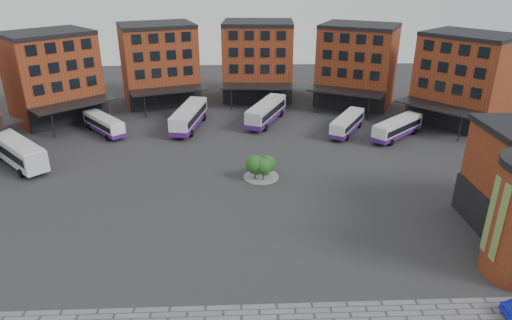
{
  "coord_description": "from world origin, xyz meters",
  "views": [
    {
      "loc": [
        -0.8,
        -39.36,
        24.81
      ],
      "look_at": [
        1.2,
        8.26,
        4.0
      ],
      "focal_mm": 32.0,
      "sensor_mm": 36.0,
      "label": 1
    }
  ],
  "objects_px": {
    "bus_c": "(189,117)",
    "bus_d": "(266,112)",
    "bus_e": "(347,123)",
    "tree_island": "(261,166)",
    "bus_b": "(104,124)",
    "bus_a": "(17,150)",
    "bus_f": "(397,128)"
  },
  "relations": [
    {
      "from": "tree_island",
      "to": "bus_e",
      "type": "relative_size",
      "value": 0.44
    },
    {
      "from": "bus_d",
      "to": "bus_e",
      "type": "height_order",
      "value": "bus_d"
    },
    {
      "from": "tree_island",
      "to": "bus_a",
      "type": "height_order",
      "value": "bus_a"
    },
    {
      "from": "bus_c",
      "to": "bus_d",
      "type": "xyz_separation_m",
      "value": [
        12.55,
        2.14,
        -0.04
      ]
    },
    {
      "from": "bus_a",
      "to": "bus_e",
      "type": "xyz_separation_m",
      "value": [
        46.06,
        10.54,
        -0.52
      ]
    },
    {
      "from": "bus_e",
      "to": "tree_island",
      "type": "bearing_deg",
      "value": -101.0
    },
    {
      "from": "bus_c",
      "to": "bus_d",
      "type": "bearing_deg",
      "value": 20.12
    },
    {
      "from": "bus_a",
      "to": "bus_c",
      "type": "height_order",
      "value": "bus_c"
    },
    {
      "from": "bus_b",
      "to": "bus_d",
      "type": "xyz_separation_m",
      "value": [
        25.65,
        4.15,
        0.36
      ]
    },
    {
      "from": "bus_b",
      "to": "bus_c",
      "type": "relative_size",
      "value": 0.71
    },
    {
      "from": "tree_island",
      "to": "bus_e",
      "type": "bearing_deg",
      "value": 48.15
    },
    {
      "from": "bus_d",
      "to": "bus_a",
      "type": "bearing_deg",
      "value": -130.82
    },
    {
      "from": "bus_e",
      "to": "bus_f",
      "type": "relative_size",
      "value": 1.05
    },
    {
      "from": "bus_b",
      "to": "bus_c",
      "type": "height_order",
      "value": "bus_c"
    },
    {
      "from": "bus_a",
      "to": "bus_c",
      "type": "bearing_deg",
      "value": -10.92
    },
    {
      "from": "bus_c",
      "to": "bus_f",
      "type": "relative_size",
      "value": 1.35
    },
    {
      "from": "bus_b",
      "to": "bus_c",
      "type": "xyz_separation_m",
      "value": [
        13.1,
        2.01,
        0.4
      ]
    },
    {
      "from": "bus_a",
      "to": "bus_f",
      "type": "height_order",
      "value": "bus_a"
    },
    {
      "from": "bus_a",
      "to": "bus_d",
      "type": "relative_size",
      "value": 0.87
    },
    {
      "from": "bus_b",
      "to": "bus_e",
      "type": "xyz_separation_m",
      "value": [
        38.04,
        -1.3,
        0.04
      ]
    },
    {
      "from": "bus_a",
      "to": "bus_b",
      "type": "height_order",
      "value": "bus_a"
    },
    {
      "from": "bus_a",
      "to": "bus_b",
      "type": "bearing_deg",
      "value": 11.7
    },
    {
      "from": "bus_a",
      "to": "bus_d",
      "type": "xyz_separation_m",
      "value": [
        33.67,
        15.99,
        -0.19
      ]
    },
    {
      "from": "tree_island",
      "to": "bus_c",
      "type": "relative_size",
      "value": 0.34
    },
    {
      "from": "bus_a",
      "to": "bus_b",
      "type": "relative_size",
      "value": 1.19
    },
    {
      "from": "bus_b",
      "to": "bus_c",
      "type": "bearing_deg",
      "value": -31.22
    },
    {
      "from": "bus_c",
      "to": "bus_e",
      "type": "distance_m",
      "value": 25.16
    },
    {
      "from": "tree_island",
      "to": "bus_b",
      "type": "distance_m",
      "value": 29.35
    },
    {
      "from": "bus_a",
      "to": "bus_c",
      "type": "xyz_separation_m",
      "value": [
        21.12,
        13.85,
        -0.16
      ]
    },
    {
      "from": "bus_a",
      "to": "bus_c",
      "type": "relative_size",
      "value": 0.84
    },
    {
      "from": "bus_c",
      "to": "bus_d",
      "type": "distance_m",
      "value": 12.73
    },
    {
      "from": "bus_a",
      "to": "bus_d",
      "type": "distance_m",
      "value": 37.28
    }
  ]
}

